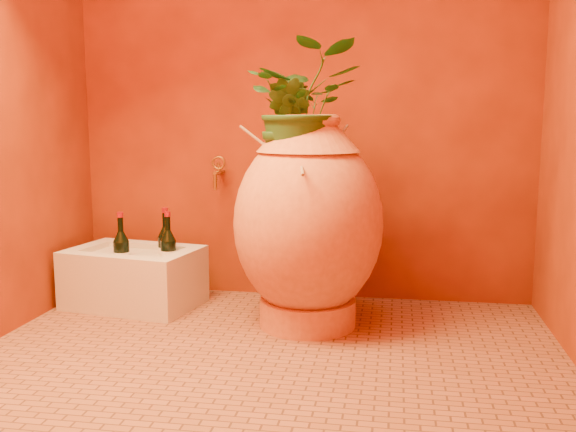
% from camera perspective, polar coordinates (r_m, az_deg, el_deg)
% --- Properties ---
extents(floor, '(2.50, 2.50, 0.00)m').
position_cam_1_polar(floor, '(2.74, -1.94, -12.56)').
color(floor, brown).
rests_on(floor, ground).
extents(wall_back, '(2.50, 0.02, 2.50)m').
position_cam_1_polar(wall_back, '(3.55, 1.26, 12.86)').
color(wall_back, '#611D05').
rests_on(wall_back, ground).
extents(amphora, '(0.76, 0.76, 1.01)m').
position_cam_1_polar(amphora, '(3.03, 1.79, -0.61)').
color(amphora, '#C77338').
rests_on(amphora, floor).
extents(stone_basin, '(0.73, 0.56, 0.31)m').
position_cam_1_polar(stone_basin, '(3.53, -13.52, -5.40)').
color(stone_basin, beige).
rests_on(stone_basin, floor).
extents(wine_bottle_a, '(0.08, 0.08, 0.35)m').
position_cam_1_polar(wine_bottle_a, '(3.42, -14.57, -3.37)').
color(wine_bottle_a, black).
rests_on(wine_bottle_a, stone_basin).
extents(wine_bottle_b, '(0.08, 0.08, 0.34)m').
position_cam_1_polar(wine_bottle_b, '(3.41, -10.57, -3.29)').
color(wine_bottle_b, black).
rests_on(wine_bottle_b, stone_basin).
extents(wine_bottle_c, '(0.09, 0.09, 0.35)m').
position_cam_1_polar(wine_bottle_c, '(3.48, -10.79, -2.99)').
color(wine_bottle_c, black).
rests_on(wine_bottle_c, stone_basin).
extents(wall_tap, '(0.08, 0.16, 0.18)m').
position_cam_1_polar(wall_tap, '(3.55, -6.25, 3.99)').
color(wall_tap, olive).
rests_on(wall_tap, wall_back).
extents(plant_main, '(0.60, 0.55, 0.57)m').
position_cam_1_polar(plant_main, '(2.98, 1.35, 9.82)').
color(plant_main, '#1E4518').
rests_on(plant_main, amphora).
extents(plant_side, '(0.29, 0.27, 0.42)m').
position_cam_1_polar(plant_side, '(2.94, -0.16, 8.04)').
color(plant_side, '#1E4518').
rests_on(plant_side, amphora).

